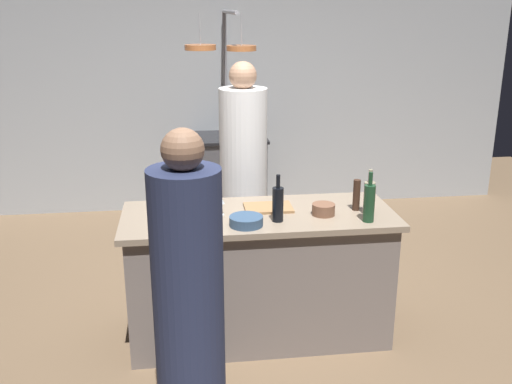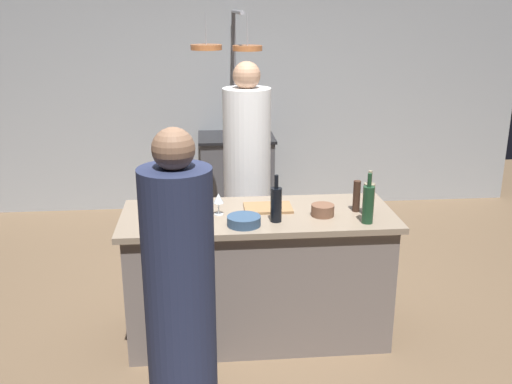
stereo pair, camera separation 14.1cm
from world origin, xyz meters
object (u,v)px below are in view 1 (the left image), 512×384
stove_range (229,176)px  cutting_board (268,208)px  chef (244,182)px  wine_glass_near_left_guest (205,214)px  mixing_bowl_ceramic (178,215)px  wine_bottle_dark (278,203)px  guest_left (189,306)px  bar_stool_left (189,339)px  wine_glass_near_right_guest (219,200)px  mixing_bowl_wooden (323,209)px  wine_bottle_white (369,197)px  pepper_mill (356,195)px  wine_bottle_green (369,202)px  mixing_bowl_blue (246,221)px

stove_range → cutting_board: bearing=-88.2°
chef → wine_glass_near_left_guest: (-0.37, -1.20, 0.17)m
stove_range → mixing_bowl_ceramic: size_ratio=4.81×
wine_bottle_dark → guest_left: bearing=-125.6°
chef → bar_stool_left: size_ratio=2.65×
wine_bottle_dark → wine_glass_near_right_guest: bearing=155.8°
mixing_bowl_wooden → mixing_bowl_ceramic: mixing_bowl_wooden is taller
wine_bottle_white → wine_glass_near_right_guest: wine_bottle_white is taller
wine_bottle_white → mixing_bowl_wooden: bearing=176.3°
bar_stool_left → pepper_mill: bearing=27.9°
bar_stool_left → wine_glass_near_left_guest: (0.12, 0.36, 0.63)m
stove_range → wine_bottle_green: (0.67, -2.69, 0.58)m
bar_stool_left → wine_bottle_dark: size_ratio=2.22×
cutting_board → pepper_mill: (0.58, -0.09, 0.10)m
wine_glass_near_right_guest → mixing_bowl_ceramic: wine_glass_near_right_guest is taller
stove_range → wine_bottle_green: 2.83m
wine_bottle_white → mixing_bowl_blue: size_ratio=1.43×
guest_left → pepper_mill: bearing=40.0°
guest_left → wine_bottle_dark: size_ratio=5.50×
chef → wine_bottle_green: bearing=-60.5°
wine_bottle_white → wine_bottle_green: size_ratio=0.93×
guest_left → wine_glass_near_left_guest: (0.12, 0.72, 0.23)m
chef → wine_bottle_dark: bearing=-85.0°
guest_left → mixing_bowl_ceramic: guest_left is taller
wine_bottle_dark → mixing_bowl_blue: (-0.21, -0.05, -0.09)m
chef → mixing_bowl_ceramic: bearing=-117.9°
pepper_mill → mixing_bowl_ceramic: size_ratio=1.13×
mixing_bowl_wooden → bar_stool_left: bearing=-149.2°
wine_bottle_dark → mixing_bowl_ceramic: 0.64m
wine_bottle_green → guest_left: bearing=-147.4°
wine_bottle_green → wine_glass_near_right_guest: bearing=165.5°
guest_left → mixing_bowl_blue: guest_left is taller
guest_left → mixing_bowl_ceramic: (-0.04, 0.91, 0.16)m
wine_bottle_green → mixing_bowl_wooden: 0.31m
wine_bottle_white → mixing_bowl_wooden: wine_bottle_white is taller
mixing_bowl_ceramic → mixing_bowl_blue: bearing=-19.9°
guest_left → wine_glass_near_right_guest: guest_left is taller
stove_range → pepper_mill: size_ratio=4.24×
mixing_bowl_wooden → mixing_bowl_blue: mixing_bowl_wooden is taller
mixing_bowl_wooden → guest_left: bearing=-135.3°
wine_bottle_dark → wine_glass_near_right_guest: (-0.36, 0.16, -0.01)m
wine_bottle_dark → wine_glass_near_left_guest: wine_bottle_dark is taller
wine_bottle_green → mixing_bowl_ceramic: (-1.19, 0.18, -0.09)m
wine_bottle_green → mixing_bowl_wooden: (-0.25, 0.15, -0.09)m
bar_stool_left → cutting_board: cutting_board is taller
wine_glass_near_left_guest → pepper_mill: bearing=13.3°
guest_left → wine_glass_near_right_guest: (0.22, 0.98, 0.23)m
stove_range → wine_glass_near_right_guest: 2.52m
chef → wine_bottle_white: 1.27m
pepper_mill → wine_glass_near_right_guest: pepper_mill is taller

